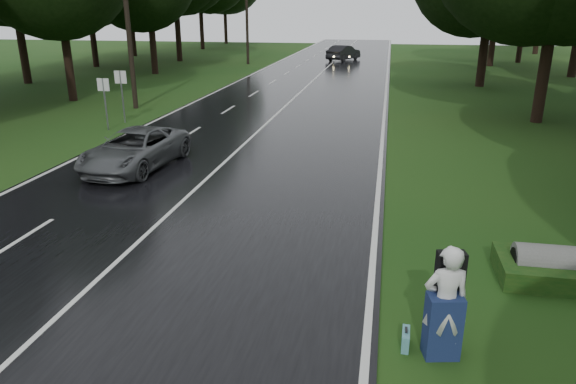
# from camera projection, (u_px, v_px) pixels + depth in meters

# --- Properties ---
(ground) EXTENTS (160.00, 160.00, 0.00)m
(ground) POSITION_uv_depth(u_px,v_px,m) (89.00, 290.00, 10.96)
(ground) COLOR #204113
(ground) RESTS_ON ground
(road) EXTENTS (12.00, 140.00, 0.04)m
(road) POSITION_uv_depth(u_px,v_px,m) (280.00, 112.00, 29.49)
(road) COLOR black
(road) RESTS_ON ground
(lane_center) EXTENTS (0.12, 140.00, 0.01)m
(lane_center) POSITION_uv_depth(u_px,v_px,m) (280.00, 111.00, 29.48)
(lane_center) COLOR silver
(lane_center) RESTS_ON road
(grey_car) EXTENTS (2.72, 5.18, 1.39)m
(grey_car) POSITION_uv_depth(u_px,v_px,m) (135.00, 149.00, 18.94)
(grey_car) COLOR #505355
(grey_car) RESTS_ON road
(far_car) EXTENTS (3.53, 5.23, 1.63)m
(far_car) POSITION_uv_depth(u_px,v_px,m) (344.00, 53.00, 57.36)
(far_car) COLOR black
(far_car) RESTS_ON road
(hitchhiker) EXTENTS (0.83, 0.78, 2.04)m
(hitchhiker) POSITION_uv_depth(u_px,v_px,m) (445.00, 306.00, 8.61)
(hitchhiker) COLOR silver
(hitchhiker) RESTS_ON ground
(suitcase) EXTENTS (0.15, 0.45, 0.32)m
(suitcase) POSITION_uv_depth(u_px,v_px,m) (406.00, 339.00, 9.07)
(suitcase) COLOR teal
(suitcase) RESTS_ON ground
(culvert) EXTENTS (1.58, 0.79, 0.79)m
(culvert) POSITION_uv_depth(u_px,v_px,m) (549.00, 279.00, 11.39)
(culvert) COLOR slate
(culvert) RESTS_ON ground
(utility_pole_mid) EXTENTS (1.80, 0.28, 9.37)m
(utility_pole_mid) POSITION_uv_depth(u_px,v_px,m) (136.00, 108.00, 30.65)
(utility_pole_mid) COLOR black
(utility_pole_mid) RESTS_ON ground
(utility_pole_far) EXTENTS (1.80, 0.28, 10.78)m
(utility_pole_far) POSITION_uv_depth(u_px,v_px,m) (248.00, 64.00, 54.41)
(utility_pole_far) COLOR black
(utility_pole_far) RESTS_ON ground
(road_sign_a) EXTENTS (0.59, 0.10, 2.45)m
(road_sign_a) POSITION_uv_depth(u_px,v_px,m) (108.00, 130.00, 25.23)
(road_sign_a) COLOR white
(road_sign_a) RESTS_ON ground
(road_sign_b) EXTENTS (0.63, 0.10, 2.61)m
(road_sign_b) POSITION_uv_depth(u_px,v_px,m) (125.00, 123.00, 26.81)
(road_sign_b) COLOR white
(road_sign_b) RESTS_ON ground
(tree_left_d) EXTENTS (9.19, 9.19, 14.37)m
(tree_left_d) POSITION_uv_depth(u_px,v_px,m) (74.00, 100.00, 33.18)
(tree_left_d) COLOR black
(tree_left_d) RESTS_ON ground
(tree_left_e) EXTENTS (9.05, 9.05, 14.13)m
(tree_left_e) POSITION_uv_depth(u_px,v_px,m) (155.00, 74.00, 46.49)
(tree_left_e) COLOR black
(tree_left_e) RESTS_ON ground
(tree_left_f) EXTENTS (11.71, 11.71, 18.30)m
(tree_left_f) POSITION_uv_depth(u_px,v_px,m) (180.00, 61.00, 57.46)
(tree_left_f) COLOR black
(tree_left_f) RESTS_ON ground
(tree_right_d) EXTENTS (9.56, 9.56, 14.94)m
(tree_right_d) POSITION_uv_depth(u_px,v_px,m) (536.00, 122.00, 26.95)
(tree_right_d) COLOR black
(tree_right_d) RESTS_ON ground
(tree_right_e) EXTENTS (8.81, 8.81, 13.77)m
(tree_right_e) POSITION_uv_depth(u_px,v_px,m) (479.00, 86.00, 39.13)
(tree_right_e) COLOR black
(tree_right_e) RESTS_ON ground
(tree_right_f) EXTENTS (10.83, 10.83, 16.93)m
(tree_right_f) POSITION_uv_depth(u_px,v_px,m) (490.00, 66.00, 52.61)
(tree_right_f) COLOR black
(tree_right_f) RESTS_ON ground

